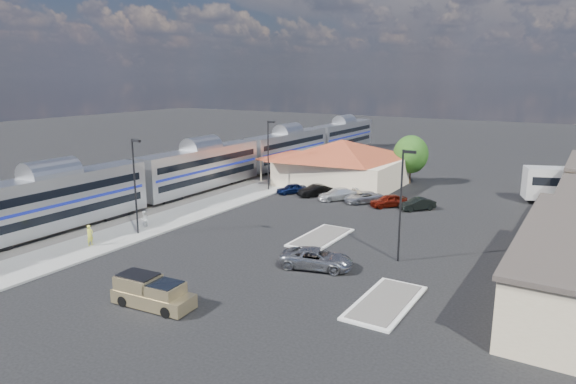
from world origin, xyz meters
The scene contains 22 objects.
ground centered at (0.00, 0.00, 0.00)m, with size 280.00×280.00×0.00m, color black.
railbed centered at (-21.00, 8.00, 0.06)m, with size 16.00×100.00×0.12m, color #4C4944.
platform centered at (-12.00, 6.00, 0.09)m, with size 5.50×92.00×0.18m, color gray.
passenger_train centered at (-18.00, 11.36, 2.87)m, with size 3.00×104.00×5.55m.
freight_cars centered at (-24.00, 5.05, 1.93)m, with size 2.80×46.00×4.00m.
station_depot centered at (-4.56, 24.00, 3.13)m, with size 18.35×12.24×6.20m.
traffic_island_south centered at (4.00, 2.00, 0.10)m, with size 3.30×7.50×0.21m.
traffic_island_north centered at (14.00, -8.00, 0.10)m, with size 3.30×7.50×0.21m.
lamp_plat_s centered at (-10.90, -6.00, 5.34)m, with size 1.08×0.25×9.00m.
lamp_plat_n centered at (-10.90, 16.00, 5.34)m, with size 1.08×0.25×9.00m.
lamp_lot centered at (12.10, 0.00, 5.34)m, with size 1.08×0.25×9.00m.
tree_depot centered at (3.00, 30.00, 4.02)m, with size 4.71×4.71×6.63m.
pickup_truck centered at (1.39, -16.12, 0.90)m, with size 5.62×2.43×1.89m.
suv centered at (7.18, -4.75, 0.78)m, with size 2.58×5.60×1.56m, color #95979D.
person_a centered at (-11.83, -10.60, 1.09)m, with size 0.67×0.44×1.83m, color #DADB44.
person_b centered at (-12.01, -4.24, 0.97)m, with size 0.77×0.60×1.58m, color silver.
parked_car_a centered at (-7.63, 16.12, 0.64)m, with size 1.51×3.76×1.28m, color #0D1943.
parked_car_b centered at (-4.43, 16.42, 0.71)m, with size 1.51×4.32×1.42m, color black.
parked_car_c centered at (-1.23, 16.12, 0.70)m, with size 1.97×4.85×1.41m, color silver.
parked_car_d centered at (1.97, 16.42, 0.65)m, with size 2.17×4.70×1.30m, color #92949A.
parked_car_e centered at (5.17, 16.12, 0.72)m, with size 1.70×4.22×1.44m, color maroon.
parked_car_f centered at (8.37, 16.42, 0.67)m, with size 1.41×4.04×1.33m, color black.
Camera 1 is at (24.67, -37.74, 14.53)m, focal length 32.00 mm.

